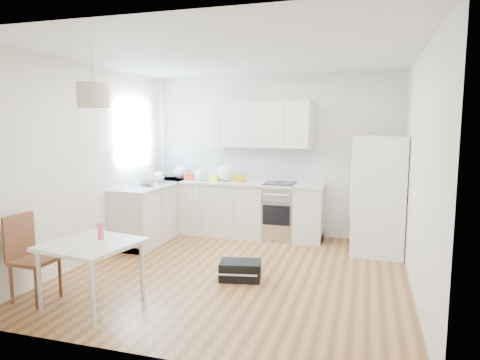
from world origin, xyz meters
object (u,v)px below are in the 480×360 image
(refrigerator, at_px, (380,195))
(dining_table, at_px, (91,249))
(gym_bag, at_px, (240,270))
(dining_chair, at_px, (35,258))

(refrigerator, xyz_separation_m, dining_table, (-2.90, -2.82, -0.26))
(refrigerator, xyz_separation_m, gym_bag, (-1.63, -1.68, -0.75))
(dining_chair, bearing_deg, refrigerator, 42.50)
(refrigerator, relative_size, gym_bag, 3.48)
(refrigerator, relative_size, dining_table, 1.76)
(refrigerator, distance_m, gym_bag, 2.45)
(gym_bag, bearing_deg, dining_chair, -158.09)
(dining_table, bearing_deg, gym_bag, 51.26)
(refrigerator, xyz_separation_m, dining_chair, (-3.55, -2.90, -0.39))
(refrigerator, bearing_deg, gym_bag, -133.17)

